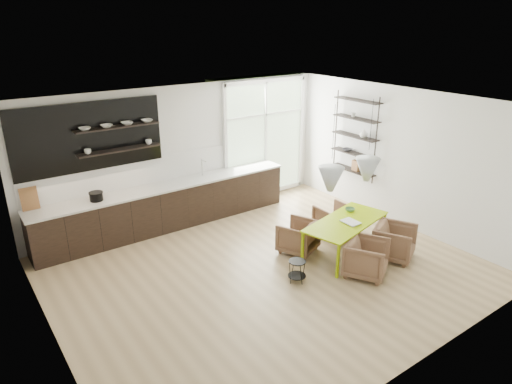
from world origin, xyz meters
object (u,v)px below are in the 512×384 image
Objects in this scene: dining_table at (346,223)px; armchair_front_left at (366,258)px; armchair_front_right at (395,242)px; armchair_back_right at (334,219)px; armchair_back_left at (298,237)px; wire_stool at (297,268)px.

dining_table is 2.76× the size of armchair_front_left.
armchair_back_right is at bearing 69.96° from armchair_front_right.
armchair_back_right is (0.44, 0.74, -0.31)m from dining_table.
armchair_front_left is at bearing 83.43° from armchair_back_left.
armchair_front_right is at bearing 112.94° from armchair_back_left.
armchair_back_right is (1.11, 0.18, -0.00)m from armchair_back_left.
dining_table is at bearing 39.16° from armchair_front_left.
wire_stool is at bearing 141.26° from armchair_front_right.
armchair_front_right is at bearing -61.47° from dining_table.
armchair_front_left is 0.99× the size of armchair_front_right.
dining_table is at bearing 116.85° from armchair_back_left.
armchair_back_right is 1.41m from armchair_front_right.
armchair_front_right reaches higher than wire_stool.
armchair_back_right is 2.07m from wire_stool.
armchair_front_right is 2.03m from wire_stool.
dining_table is 0.87m from armchair_front_left.
armchair_front_left reaches higher than wire_stool.
armchair_back_left reaches higher than wire_stool.
armchair_front_left is at bearing -123.54° from dining_table.
dining_table reaches higher than armchair_front_left.
wire_stool is at bearing 25.51° from armchair_back_left.
dining_table is 5.03× the size of wire_stool.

